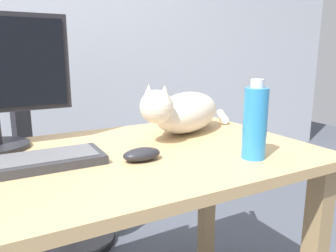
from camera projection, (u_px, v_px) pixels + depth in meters
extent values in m
cube|color=silver|center=(15.00, 6.00, 2.11)|extent=(6.00, 0.04, 2.60)
cube|color=tan|center=(80.00, 166.00, 0.91)|extent=(1.43, 0.71, 0.03)
cube|color=tan|center=(207.00, 196.00, 1.55)|extent=(0.06, 0.06, 0.68)
cylinder|color=black|center=(70.00, 239.00, 1.77)|extent=(0.48, 0.48, 0.04)
cylinder|color=black|center=(67.00, 205.00, 1.72)|extent=(0.06, 0.06, 0.44)
cylinder|color=black|center=(64.00, 160.00, 1.67)|extent=(0.44, 0.44, 0.06)
cube|color=black|center=(20.00, 120.00, 1.53)|extent=(0.07, 0.35, 0.40)
cube|color=#333338|center=(18.00, 165.00, 0.84)|extent=(0.44, 0.15, 0.02)
cube|color=slate|center=(17.00, 160.00, 0.84)|extent=(0.40, 0.12, 0.00)
ellipsoid|color=silver|center=(187.00, 112.00, 1.24)|extent=(0.40, 0.34, 0.15)
sphere|color=silver|center=(157.00, 107.00, 1.05)|extent=(0.11, 0.11, 0.11)
cone|color=silver|center=(165.00, 92.00, 1.02)|extent=(0.04, 0.04, 0.04)
cone|color=silver|center=(149.00, 91.00, 1.05)|extent=(0.04, 0.04, 0.04)
cylinder|color=silver|center=(222.00, 116.00, 1.45)|extent=(0.12, 0.17, 0.03)
ellipsoid|color=#232328|center=(142.00, 154.00, 0.91)|extent=(0.11, 0.06, 0.04)
cylinder|color=#2D8CD1|center=(255.00, 124.00, 0.91)|extent=(0.07, 0.07, 0.20)
cylinder|color=silver|center=(257.00, 84.00, 0.89)|extent=(0.04, 0.04, 0.02)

